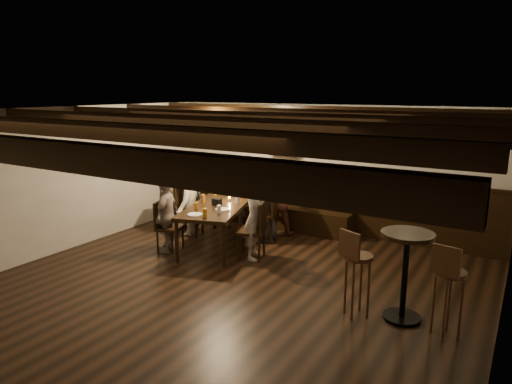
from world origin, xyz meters
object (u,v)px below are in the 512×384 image
Objects in this scene: person_bench_right at (279,201)px; person_right_near at (266,205)px; chair_right_near at (264,224)px; high_top_table at (406,263)px; chair_left_near at (189,220)px; bar_stool_left at (357,284)px; person_right_far at (254,218)px; dining_table at (218,208)px; person_left_far at (167,215)px; chair_left_far at (169,236)px; person_bench_centre at (235,193)px; person_left_near at (187,201)px; bar_stool_right at (447,302)px; chair_right_far at (252,241)px; person_bench_left at (188,197)px.

person_right_near reaches higher than person_bench_right.
chair_right_near is 0.92× the size of high_top_table.
person_right_near is (1.40, 0.45, 0.36)m from chair_left_near.
person_right_far is at bearing 176.83° from bar_stool_left.
person_left_far is (-0.57, -0.66, -0.06)m from dining_table.
dining_table is 2.47× the size of chair_left_far.
person_left_far is (-0.25, -1.66, -0.10)m from person_bench_centre.
chair_right_near is at bearing 90.00° from person_left_near.
person_right_near is at bearing 141.34° from person_bench_centre.
chair_right_near is at bearing 90.00° from person_right_near.
bar_stool_right is at bearing 25.78° from bar_stool_left.
person_left_far is at bearing -165.90° from bar_stool_left.
dining_table is at bearing 175.14° from bar_stool_right.
bar_stool_left reaches higher than chair_right_far.
dining_table is 1.96× the size of bar_stool_left.
dining_table is 1.05m from person_bench_centre.
person_bench_right is (0.03, 0.48, 0.33)m from chair_right_near.
person_bench_right is 1.36m from person_right_far.
person_bench_left reaches higher than high_top_table.
person_bench_left is 1.14× the size of bar_stool_left.
chair_left_near is 0.90m from chair_left_far.
person_bench_left is 1.14× the size of bar_stool_right.
chair_right_near is at bearing 1.85° from person_right_far.
chair_left_far is at bearing 121.51° from person_right_near.
chair_left_far is 0.64× the size of person_right_far.
chair_right_near is at bearing 140.23° from person_bench_centre.
high_top_table is at bearing 45.20° from bar_stool_left.
chair_right_far is 0.77× the size of person_left_far.
chair_right_far reaches higher than chair_left_far.
person_bench_centre is at bearing 129.80° from chair_left_near.
person_bench_right is at bearing -6.34° from person_right_far.
dining_table is 2.26× the size of chair_right_far.
person_bench_left reaches higher than bar_stool_left.
high_top_table is 0.60m from bar_stool_right.
person_left_far is (-1.15, -1.79, -0.02)m from person_bench_right.
chair_left_near is at bearing 164.16° from high_top_table.
chair_left_near is 0.97× the size of chair_right_near.
chair_right_near is 0.59m from person_bench_right.
person_bench_left is 0.93× the size of person_right_far.
bar_stool_right is at bearing 65.56° from chair_left_far.
person_left_far is (0.56, -1.24, -0.01)m from person_bench_left.
person_bench_centre is 0.96m from person_left_near.
chair_left_far is at bearing 64.42° from person_bench_centre.
person_bench_right is at bearing -21.70° from chair_right_near.
bar_stool_right is at bearing 135.03° from person_bench_centre.
dining_table is 0.93m from chair_left_near.
chair_left_near is 4.41m from high_top_table.
high_top_table is at bearing 142.87° from person_bench_left.
chair_right_near is 0.90m from chair_right_far.
chair_left_near is 4.92m from bar_stool_right.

